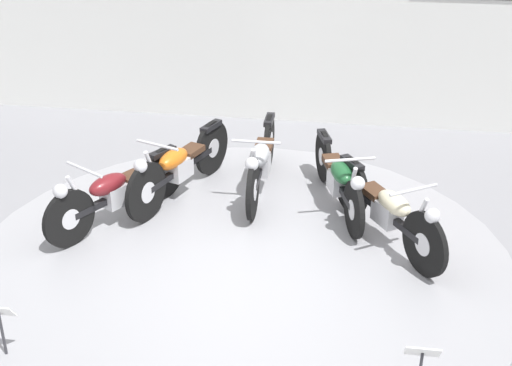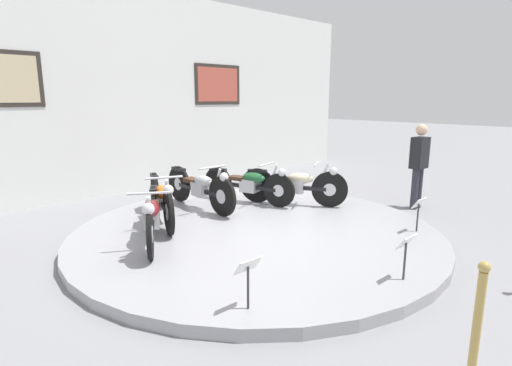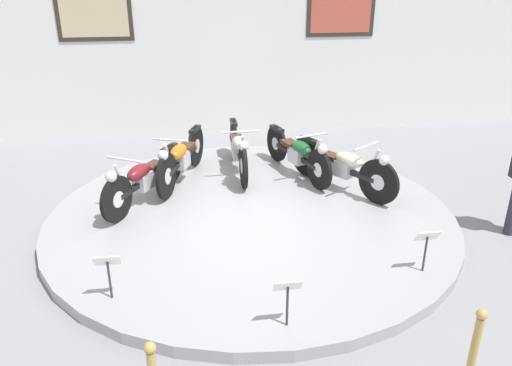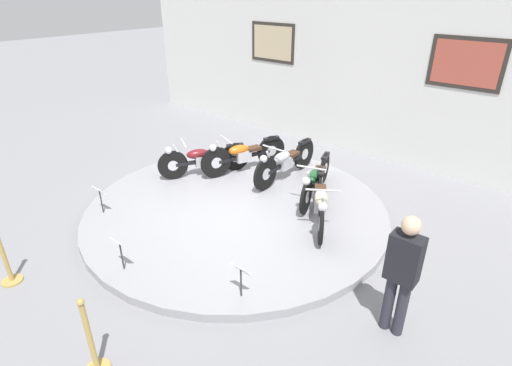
{
  "view_description": "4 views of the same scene",
  "coord_description": "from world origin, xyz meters",
  "px_view_note": "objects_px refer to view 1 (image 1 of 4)",
  "views": [
    {
      "loc": [
        1.06,
        -5.98,
        4.06
      ],
      "look_at": [
        0.12,
        0.26,
        0.86
      ],
      "focal_mm": 50.0,
      "sensor_mm": 36.0,
      "label": 1
    },
    {
      "loc": [
        -3.92,
        -4.32,
        2.08
      ],
      "look_at": [
        0.06,
        0.07,
        0.82
      ],
      "focal_mm": 28.0,
      "sensor_mm": 36.0,
      "label": 2
    },
    {
      "loc": [
        -0.84,
        -6.07,
        3.2
      ],
      "look_at": [
        0.06,
        -0.03,
        0.57
      ],
      "focal_mm": 35.0,
      "sensor_mm": 36.0,
      "label": 3
    },
    {
      "loc": [
        4.41,
        -4.69,
        3.81
      ],
      "look_at": [
        0.21,
        0.32,
        0.55
      ],
      "focal_mm": 28.0,
      "sensor_mm": 36.0,
      "label": 4
    }
  ],
  "objects_px": {
    "motorcycle_maroon": "(116,190)",
    "motorcycle_orange": "(179,165)",
    "motorcycle_silver": "(261,160)",
    "info_placard_front_right": "(422,359)",
    "motorcycle_cream": "(388,209)",
    "motorcycle_green": "(339,177)"
  },
  "relations": [
    {
      "from": "motorcycle_orange",
      "to": "info_placard_front_right",
      "type": "bearing_deg",
      "value": -48.66
    },
    {
      "from": "motorcycle_maroon",
      "to": "info_placard_front_right",
      "type": "relative_size",
      "value": 3.39
    },
    {
      "from": "motorcycle_maroon",
      "to": "motorcycle_silver",
      "type": "relative_size",
      "value": 0.85
    },
    {
      "from": "motorcycle_cream",
      "to": "motorcycle_orange",
      "type": "bearing_deg",
      "value": 163.91
    },
    {
      "from": "motorcycle_orange",
      "to": "motorcycle_cream",
      "type": "bearing_deg",
      "value": -16.09
    },
    {
      "from": "motorcycle_orange",
      "to": "motorcycle_silver",
      "type": "bearing_deg",
      "value": 16.03
    },
    {
      "from": "motorcycle_cream",
      "to": "motorcycle_maroon",
      "type": "bearing_deg",
      "value": -179.95
    },
    {
      "from": "info_placard_front_right",
      "to": "motorcycle_maroon",
      "type": "bearing_deg",
      "value": 144.09
    },
    {
      "from": "motorcycle_green",
      "to": "motorcycle_cream",
      "type": "height_order",
      "value": "motorcycle_cream"
    },
    {
      "from": "motorcycle_silver",
      "to": "motorcycle_green",
      "type": "bearing_deg",
      "value": -16.28
    },
    {
      "from": "info_placard_front_right",
      "to": "motorcycle_silver",
      "type": "bearing_deg",
      "value": 117.47
    },
    {
      "from": "motorcycle_maroon",
      "to": "motorcycle_orange",
      "type": "xyz_separation_m",
      "value": [
        0.53,
        0.69,
        0.02
      ]
    },
    {
      "from": "motorcycle_orange",
      "to": "motorcycle_silver",
      "type": "height_order",
      "value": "motorcycle_silver"
    },
    {
      "from": "motorcycle_silver",
      "to": "motorcycle_cream",
      "type": "height_order",
      "value": "motorcycle_silver"
    },
    {
      "from": "motorcycle_silver",
      "to": "motorcycle_green",
      "type": "xyz_separation_m",
      "value": [
        0.92,
        -0.27,
        -0.02
      ]
    },
    {
      "from": "motorcycle_cream",
      "to": "info_placard_front_right",
      "type": "xyz_separation_m",
      "value": [
        0.22,
        -2.26,
        -0.02
      ]
    },
    {
      "from": "motorcycle_cream",
      "to": "info_placard_front_right",
      "type": "relative_size",
      "value": 3.33
    },
    {
      "from": "motorcycle_silver",
      "to": "info_placard_front_right",
      "type": "distance_m",
      "value": 3.61
    },
    {
      "from": "motorcycle_silver",
      "to": "motorcycle_maroon",
      "type": "bearing_deg",
      "value": -146.71
    },
    {
      "from": "motorcycle_silver",
      "to": "motorcycle_green",
      "type": "distance_m",
      "value": 0.96
    },
    {
      "from": "motorcycle_maroon",
      "to": "info_placard_front_right",
      "type": "xyz_separation_m",
      "value": [
        3.11,
        -2.26,
        -0.01
      ]
    },
    {
      "from": "motorcycle_maroon",
      "to": "motorcycle_silver",
      "type": "distance_m",
      "value": 1.73
    }
  ]
}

